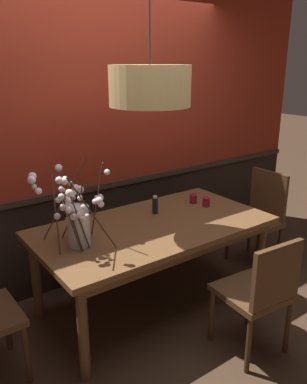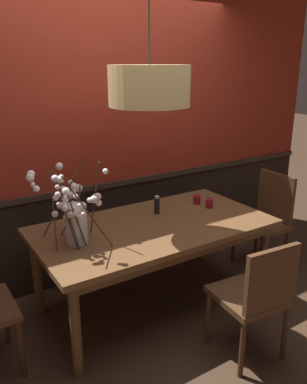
{
  "view_description": "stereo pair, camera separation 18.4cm",
  "coord_description": "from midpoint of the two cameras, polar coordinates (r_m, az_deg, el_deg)",
  "views": [
    {
      "loc": [
        -1.71,
        -2.33,
        1.96
      ],
      "look_at": [
        0.0,
        0.0,
        1.01
      ],
      "focal_mm": 36.81,
      "sensor_mm": 36.0,
      "label": 1
    },
    {
      "loc": [
        -1.55,
        -2.43,
        1.96
      ],
      "look_at": [
        0.0,
        0.0,
        1.01
      ],
      "focal_mm": 36.81,
      "sensor_mm": 36.0,
      "label": 2
    }
  ],
  "objects": [
    {
      "name": "pendant_lamp",
      "position": [
        2.82,
        1.31,
        15.11
      ],
      "size": [
        0.57,
        0.57,
        1.08
      ],
      "color": "tan"
    },
    {
      "name": "candle_holder_nearer_edge",
      "position": [
        3.52,
        9.6,
        -1.62
      ],
      "size": [
        0.07,
        0.07,
        0.08
      ],
      "color": "maroon",
      "rests_on": "dining_table"
    },
    {
      "name": "chair_far_side_left",
      "position": [
        3.81,
        -10.02,
        -4.48
      ],
      "size": [
        0.45,
        0.44,
        0.89
      ],
      "color": "#4C301C",
      "rests_on": "ground"
    },
    {
      "name": "chair_near_side_right",
      "position": [
        2.8,
        16.5,
        -14.02
      ],
      "size": [
        0.47,
        0.47,
        0.89
      ],
      "color": "#4C301C",
      "rests_on": "ground"
    },
    {
      "name": "dining_table",
      "position": [
        3.17,
        1.68,
        -6.04
      ],
      "size": [
        1.87,
        1.0,
        0.74
      ],
      "color": "brown",
      "rests_on": "ground"
    },
    {
      "name": "chair_far_side_right",
      "position": [
        4.06,
        -3.11,
        -2.11
      ],
      "size": [
        0.47,
        0.4,
        0.97
      ],
      "color": "#4C301C",
      "rests_on": "ground"
    },
    {
      "name": "chair_head_east_end",
      "position": [
        4.06,
        17.42,
        -3.28
      ],
      "size": [
        0.4,
        0.47,
        0.94
      ],
      "color": "#4C301C",
      "rests_on": "ground"
    },
    {
      "name": "condiment_bottle",
      "position": [
        3.33,
        2.08,
        -1.94
      ],
      "size": [
        0.05,
        0.05,
        0.16
      ],
      "color": "black",
      "rests_on": "dining_table"
    },
    {
      "name": "back_wall",
      "position": [
        3.6,
        -5.24,
        8.63
      ],
      "size": [
        4.99,
        0.14,
        2.75
      ],
      "color": "black",
      "rests_on": "ground"
    },
    {
      "name": "candle_holder_nearer_center",
      "position": [
        3.6,
        7.78,
        -1.09
      ],
      "size": [
        0.07,
        0.07,
        0.08
      ],
      "color": "maroon",
      "rests_on": "dining_table"
    },
    {
      "name": "ground_plane",
      "position": [
        3.49,
        1.57,
        -15.94
      ],
      "size": [
        24.0,
        24.0,
        0.0
      ],
      "primitive_type": "plane",
      "color": "#422D1E"
    },
    {
      "name": "vase_with_blossoms",
      "position": [
        2.78,
        -9.68,
        -3.39
      ],
      "size": [
        0.54,
        0.64,
        0.6
      ],
      "color": "silver",
      "rests_on": "dining_table"
    }
  ]
}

